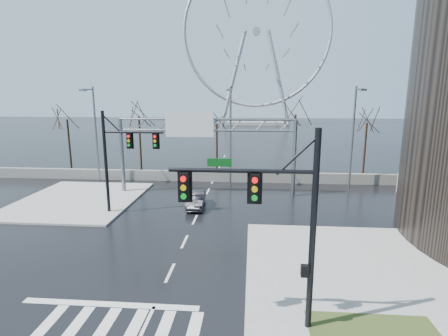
# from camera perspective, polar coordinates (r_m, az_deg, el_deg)

# --- Properties ---
(ground) EXTENTS (260.00, 260.00, 0.00)m
(ground) POSITION_cam_1_polar(r_m,az_deg,el_deg) (19.30, -8.81, -16.55)
(ground) COLOR black
(ground) RESTS_ON ground
(sidewalk_right_ext) EXTENTS (12.00, 10.00, 0.15)m
(sidewalk_right_ext) POSITION_cam_1_polar(r_m,az_deg,el_deg) (21.39, 20.58, -14.02)
(sidewalk_right_ext) COLOR gray
(sidewalk_right_ext) RESTS_ON ground
(sidewalk_far) EXTENTS (10.00, 12.00, 0.15)m
(sidewalk_far) POSITION_cam_1_polar(r_m,az_deg,el_deg) (33.52, -22.58, -4.80)
(sidewalk_far) COLOR gray
(sidewalk_far) RESTS_ON ground
(barrier_wall) EXTENTS (52.00, 0.50, 1.10)m
(barrier_wall) POSITION_cam_1_polar(r_m,az_deg,el_deg) (37.72, -1.85, -1.36)
(barrier_wall) COLOR slate
(barrier_wall) RESTS_ON ground
(signal_mast_near) EXTENTS (5.52, 0.41, 8.00)m
(signal_mast_near) POSITION_cam_1_polar(r_m,az_deg,el_deg) (13.19, 8.64, -7.10)
(signal_mast_near) COLOR black
(signal_mast_near) RESTS_ON ground
(signal_mast_far) EXTENTS (4.72, 0.41, 8.00)m
(signal_mast_far) POSITION_cam_1_polar(r_m,az_deg,el_deg) (27.70, -16.71, 2.38)
(signal_mast_far) COLOR black
(signal_mast_far) RESTS_ON ground
(sign_gantry) EXTENTS (16.36, 0.40, 7.60)m
(sign_gantry) POSITION_cam_1_polar(r_m,az_deg,el_deg) (32.02, -3.60, 4.70)
(sign_gantry) COLOR slate
(sign_gantry) RESTS_ON ground
(streetlight_left) EXTENTS (0.50, 2.55, 10.00)m
(streetlight_left) POSITION_cam_1_polar(r_m,az_deg,el_deg) (38.38, -20.45, 6.21)
(streetlight_left) COLOR slate
(streetlight_left) RESTS_ON ground
(streetlight_mid) EXTENTS (0.50, 2.55, 10.00)m
(streetlight_mid) POSITION_cam_1_polar(r_m,az_deg,el_deg) (34.87, 1.03, 6.46)
(streetlight_mid) COLOR slate
(streetlight_mid) RESTS_ON ground
(streetlight_right) EXTENTS (0.50, 2.55, 10.00)m
(streetlight_right) POSITION_cam_1_polar(r_m,az_deg,el_deg) (36.17, 20.48, 5.91)
(streetlight_right) COLOR slate
(streetlight_right) RESTS_ON ground
(tree_far_left) EXTENTS (3.50, 3.50, 7.00)m
(tree_far_left) POSITION_cam_1_polar(r_m,az_deg,el_deg) (46.30, -24.17, 6.36)
(tree_far_left) COLOR black
(tree_far_left) RESTS_ON ground
(tree_left) EXTENTS (3.75, 3.75, 7.50)m
(tree_left) POSITION_cam_1_polar(r_m,az_deg,el_deg) (42.23, -13.68, 7.18)
(tree_left) COLOR black
(tree_left) RESTS_ON ground
(tree_center) EXTENTS (3.25, 3.25, 6.50)m
(tree_center) POSITION_cam_1_polar(r_m,az_deg,el_deg) (41.39, -1.19, 6.30)
(tree_center) COLOR black
(tree_center) RESTS_ON ground
(tree_right) EXTENTS (3.90, 3.90, 7.80)m
(tree_right) POSITION_cam_1_polar(r_m,az_deg,el_deg) (40.39, 11.57, 7.42)
(tree_right) COLOR black
(tree_right) RESTS_ON ground
(tree_far_right) EXTENTS (3.40, 3.40, 6.80)m
(tree_far_right) POSITION_cam_1_polar(r_m,az_deg,el_deg) (42.64, 22.23, 5.92)
(tree_far_right) COLOR black
(tree_far_right) RESTS_ON ground
(ferris_wheel) EXTENTS (45.00, 6.00, 50.91)m
(ferris_wheel) POSITION_cam_1_polar(r_m,az_deg,el_deg) (112.79, 5.32, 20.40)
(ferris_wheel) COLOR gray
(ferris_wheel) RESTS_ON ground
(car) EXTENTS (1.58, 3.92, 1.27)m
(car) POSITION_cam_1_polar(r_m,az_deg,el_deg) (29.14, -4.60, -5.18)
(car) COLOR black
(car) RESTS_ON ground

